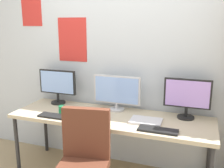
# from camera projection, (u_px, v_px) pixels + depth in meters

# --- Properties ---
(wall_back) EXTENTS (4.60, 0.11, 2.60)m
(wall_back) POSITION_uv_depth(u_px,v_px,m) (122.00, 60.00, 3.08)
(wall_back) COLOR silver
(wall_back) RESTS_ON ground_plane
(desk) EXTENTS (2.20, 0.68, 0.74)m
(desk) POSITION_uv_depth(u_px,v_px,m) (110.00, 120.00, 2.83)
(desk) COLOR tan
(desk) RESTS_ON ground_plane
(monitor_left) EXTENTS (0.49, 0.18, 0.43)m
(monitor_left) POSITION_uv_depth(u_px,v_px,m) (57.00, 85.00, 3.21)
(monitor_left) COLOR black
(monitor_left) RESTS_ON desk
(monitor_center) EXTENTS (0.56, 0.18, 0.41)m
(monitor_center) POSITION_uv_depth(u_px,v_px,m) (117.00, 92.00, 2.97)
(monitor_center) COLOR silver
(monitor_center) RESTS_ON desk
(monitor_right) EXTENTS (0.48, 0.18, 0.43)m
(monitor_right) POSITION_uv_depth(u_px,v_px,m) (187.00, 96.00, 2.71)
(monitor_right) COLOR black
(monitor_right) RESTS_ON desk
(keyboard_left) EXTENTS (0.36, 0.13, 0.02)m
(keyboard_left) POSITION_uv_depth(u_px,v_px,m) (55.00, 116.00, 2.79)
(keyboard_left) COLOR black
(keyboard_left) RESTS_ON desk
(keyboard_right) EXTENTS (0.38, 0.13, 0.02)m
(keyboard_right) POSITION_uv_depth(u_px,v_px,m) (158.00, 130.00, 2.43)
(keyboard_right) COLOR black
(keyboard_right) RESTS_ON desk
(computer_mouse) EXTENTS (0.06, 0.10, 0.03)m
(computer_mouse) POSITION_uv_depth(u_px,v_px,m) (106.00, 119.00, 2.68)
(computer_mouse) COLOR #38383D
(computer_mouse) RESTS_ON desk
(laptop_closed) EXTENTS (0.32, 0.23, 0.02)m
(laptop_closed) POSITION_uv_depth(u_px,v_px,m) (146.00, 121.00, 2.65)
(laptop_closed) COLOR silver
(laptop_closed) RESTS_ON desk
(coffee_mug) EXTENTS (0.11, 0.08, 0.09)m
(coffee_mug) POSITION_uv_depth(u_px,v_px,m) (62.00, 109.00, 2.90)
(coffee_mug) COLOR #1E8C4C
(coffee_mug) RESTS_ON desk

